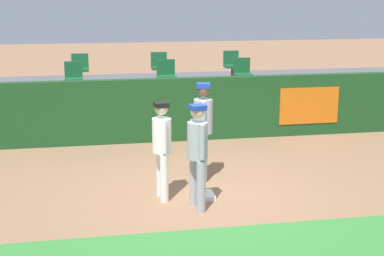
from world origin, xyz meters
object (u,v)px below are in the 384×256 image
player_runner_visitor (203,124)px  seat_front_left (74,77)px  player_coach_visitor (197,149)px  seat_front_center (166,74)px  seat_front_right (243,72)px  seat_back_right (232,64)px  seat_back_left (80,67)px  player_fielder_home (162,144)px  seat_back_center (159,65)px  first_base (202,196)px

player_runner_visitor → seat_front_left: player_runner_visitor is taller
player_coach_visitor → seat_front_center: 5.76m
seat_front_right → seat_back_right: bearing=84.9°
seat_back_right → seat_back_left: size_ratio=1.00×
player_fielder_home → seat_back_center: seat_back_center is taller
first_base → seat_front_right: 5.87m
first_base → player_runner_visitor: size_ratio=0.22×
player_coach_visitor → seat_front_left: size_ratio=2.06×
player_fielder_home → seat_back_center: 7.04m
seat_back_left → seat_front_left: same height
player_fielder_home → seat_front_right: bearing=146.4°
player_fielder_home → seat_back_left: seat_back_left is taller
seat_back_left → seat_front_left: (-0.13, -1.80, -0.00)m
player_fielder_home → player_runner_visitor: (0.88, 0.86, 0.09)m
seat_back_center → seat_back_left: (-2.25, 0.00, 0.00)m
player_runner_visitor → player_coach_visitor: size_ratio=1.06×
seat_front_left → player_coach_visitor: bearing=-70.1°
player_fielder_home → seat_front_center: bearing=166.3°
player_coach_visitor → first_base: bearing=147.0°
player_runner_visitor → seat_back_center: size_ratio=2.19×
player_coach_visitor → seat_back_left: size_ratio=2.06×
seat_back_left → player_coach_visitor: bearing=-75.6°
seat_front_right → seat_back_center: bearing=138.0°
seat_front_center → seat_front_right: bearing=-0.0°
seat_back_center → seat_front_center: 1.80m
seat_front_center → seat_back_center: bearing=88.7°
player_coach_visitor → seat_back_right: seat_back_right is taller
seat_front_center → seat_back_left: size_ratio=1.00×
seat_back_right → seat_back_center: (-2.16, 0.00, 0.00)m
seat_back_right → seat_front_center: size_ratio=1.00×
seat_front_right → seat_back_left: bearing=157.1°
seat_back_right → player_runner_visitor: bearing=-108.9°
first_base → seat_front_left: (-2.24, 5.30, 1.34)m
first_base → player_fielder_home: (-0.67, 0.12, 0.93)m
first_base → seat_front_center: (0.11, 5.30, 1.35)m
player_fielder_home → player_coach_visitor: 0.75m
player_runner_visitor → player_coach_visitor: 1.47m
first_base → player_runner_visitor: (0.21, 0.98, 1.02)m
player_coach_visitor → seat_back_center: bearing=165.9°
seat_front_center → seat_back_left: same height
seat_back_right → seat_front_right: (-0.16, -1.80, -0.00)m
seat_front_center → seat_front_left: same height
player_fielder_home → seat_back_right: (2.97, 6.98, 0.41)m
seat_back_right → first_base: bearing=-108.0°
seat_back_center → seat_back_left: 2.25m
player_runner_visitor → seat_front_left: 4.98m
first_base → seat_front_center: seat_front_center is taller
player_coach_visitor → seat_back_left: 7.79m
first_base → seat_back_right: size_ratio=0.48×
player_runner_visitor → seat_front_center: size_ratio=2.19×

